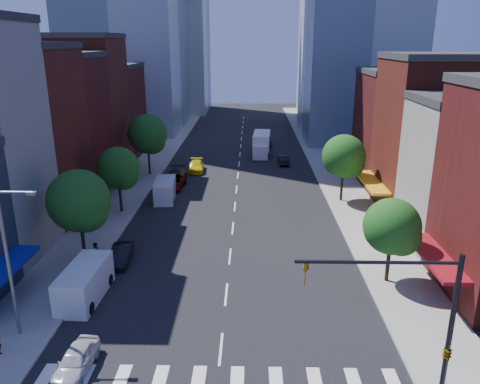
% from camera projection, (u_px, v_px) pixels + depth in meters
% --- Properties ---
extents(ground, '(220.00, 220.00, 0.00)m').
position_uv_depth(ground, '(221.00, 349.00, 26.52)').
color(ground, black).
rests_on(ground, ground).
extents(sidewalk_left, '(5.00, 120.00, 0.15)m').
position_uv_depth(sidewalk_left, '(149.00, 167.00, 64.82)').
color(sidewalk_left, gray).
rests_on(sidewalk_left, ground).
extents(sidewalk_right, '(5.00, 120.00, 0.15)m').
position_uv_depth(sidewalk_right, '(329.00, 168.00, 64.28)').
color(sidewalk_right, gray).
rests_on(sidewalk_right, ground).
extents(bldg_left_2, '(12.00, 9.00, 16.00)m').
position_uv_depth(bldg_left_2, '(11.00, 137.00, 44.01)').
color(bldg_left_2, '#571C14').
rests_on(bldg_left_2, ground).
extents(bldg_left_3, '(12.00, 8.00, 15.00)m').
position_uv_depth(bldg_left_3, '(49.00, 127.00, 52.25)').
color(bldg_left_3, '#4A1312').
rests_on(bldg_left_3, ground).
extents(bldg_left_4, '(12.00, 9.00, 17.00)m').
position_uv_depth(bldg_left_4, '(75.00, 108.00, 60.03)').
color(bldg_left_4, '#571C14').
rests_on(bldg_left_4, ground).
extents(bldg_left_5, '(12.00, 10.00, 13.00)m').
position_uv_depth(bldg_left_5, '(99.00, 113.00, 69.68)').
color(bldg_left_5, '#4A1312').
rests_on(bldg_left_5, ground).
extents(bldg_right_2, '(12.00, 10.00, 15.00)m').
position_uv_depth(bldg_right_2, '(445.00, 137.00, 46.60)').
color(bldg_right_2, '#571C14').
rests_on(bldg_right_2, ground).
extents(bldg_right_3, '(12.00, 10.00, 13.00)m').
position_uv_depth(bldg_right_3, '(411.00, 129.00, 56.42)').
color(bldg_right_3, '#4A1312').
rests_on(bldg_right_3, ground).
extents(traffic_signal, '(7.24, 2.24, 8.00)m').
position_uv_depth(traffic_signal, '(437.00, 336.00, 20.75)').
color(traffic_signal, black).
rests_on(traffic_signal, sidewalk_right).
extents(streetlight, '(2.25, 0.25, 9.00)m').
position_uv_depth(streetlight, '(10.00, 255.00, 26.10)').
color(streetlight, slate).
rests_on(streetlight, sidewalk_left).
extents(tree_left_near, '(4.80, 4.80, 7.30)m').
position_uv_depth(tree_left_near, '(81.00, 203.00, 35.66)').
color(tree_left_near, black).
rests_on(tree_left_near, sidewalk_left).
extents(tree_left_mid, '(4.20, 4.20, 6.65)m').
position_uv_depth(tree_left_mid, '(120.00, 170.00, 46.23)').
color(tree_left_mid, black).
rests_on(tree_left_mid, sidewalk_left).
extents(tree_left_far, '(5.00, 5.00, 7.75)m').
position_uv_depth(tree_left_far, '(149.00, 136.00, 59.34)').
color(tree_left_far, black).
rests_on(tree_left_far, sidewalk_left).
extents(tree_right_near, '(4.00, 4.00, 6.20)m').
position_uv_depth(tree_right_near, '(394.00, 229.00, 32.52)').
color(tree_right_near, black).
rests_on(tree_right_near, sidewalk_right).
extents(tree_right_far, '(4.60, 4.60, 7.20)m').
position_uv_depth(tree_right_far, '(345.00, 158.00, 49.44)').
color(tree_right_far, black).
rests_on(tree_right_far, sidewalk_right).
extents(parked_car_front, '(1.73, 3.88, 1.29)m').
position_uv_depth(parked_car_front, '(76.00, 360.00, 24.58)').
color(parked_car_front, silver).
rests_on(parked_car_front, ground).
extents(parked_car_second, '(1.66, 4.13, 1.33)m').
position_uv_depth(parked_car_second, '(121.00, 254.00, 36.74)').
color(parked_car_second, black).
rests_on(parked_car_second, ground).
extents(parked_car_third, '(2.70, 5.23, 1.41)m').
position_uv_depth(parked_car_third, '(173.00, 182.00, 55.37)').
color(parked_car_third, '#999999').
rests_on(parked_car_third, ground).
extents(parked_car_rear, '(2.42, 5.68, 1.63)m').
position_uv_depth(parked_car_rear, '(176.00, 177.00, 57.15)').
color(parked_car_rear, black).
rests_on(parked_car_rear, ground).
extents(cargo_van_near, '(2.44, 5.61, 2.35)m').
position_uv_depth(cargo_van_near, '(84.00, 284.00, 31.29)').
color(cargo_van_near, silver).
rests_on(cargo_van_near, ground).
extents(cargo_van_far, '(2.50, 5.31, 2.19)m').
position_uv_depth(cargo_van_far, '(165.00, 190.00, 51.15)').
color(cargo_van_far, silver).
rests_on(cargo_van_far, ground).
extents(taxi, '(2.23, 4.86, 1.38)m').
position_uv_depth(taxi, '(196.00, 166.00, 62.51)').
color(taxi, yellow).
rests_on(taxi, ground).
extents(traffic_car_oncoming, '(1.57, 4.05, 1.32)m').
position_uv_depth(traffic_car_oncoming, '(283.00, 160.00, 66.20)').
color(traffic_car_oncoming, black).
rests_on(traffic_car_oncoming, ground).
extents(traffic_car_far, '(1.77, 4.34, 1.47)m').
position_uv_depth(traffic_car_far, '(266.00, 141.00, 78.50)').
color(traffic_car_far, '#999999').
rests_on(traffic_car_far, ground).
extents(box_truck, '(2.94, 8.26, 3.27)m').
position_uv_depth(box_truck, '(261.00, 145.00, 71.55)').
color(box_truck, silver).
rests_on(box_truck, ground).
extents(pedestrian_far, '(0.87, 0.94, 1.55)m').
position_uv_depth(pedestrian_far, '(95.00, 252.00, 36.57)').
color(pedestrian_far, '#999999').
rests_on(pedestrian_far, sidewalk_left).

